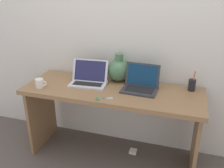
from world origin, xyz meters
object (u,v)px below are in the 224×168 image
at_px(power_brick, 133,151).
at_px(laptop_right, 141,83).
at_px(laptop_left, 89,78).
at_px(green_vase, 119,70).
at_px(pen_cup, 192,85).
at_px(scissors, 101,99).
at_px(coffee_mug, 40,83).

bearing_deg(power_brick, laptop_right, -21.59).
distance_m(laptop_left, laptop_right, 0.48).
bearing_deg(laptop_right, green_vase, 149.39).
bearing_deg(power_brick, pen_cup, 10.67).
bearing_deg(laptop_left, green_vase, 32.37).
height_order(laptop_right, green_vase, green_vase).
distance_m(scissors, power_brick, 0.80).
bearing_deg(green_vase, coffee_mug, -149.35).
bearing_deg(pen_cup, power_brick, -169.33).
bearing_deg(laptop_left, scissors, -52.64).
bearing_deg(laptop_right, power_brick, 158.41).
relative_size(laptop_left, coffee_mug, 3.20).
bearing_deg(laptop_right, coffee_mug, -165.20).
height_order(laptop_left, pen_cup, laptop_left).
bearing_deg(scissors, green_vase, 85.95).
height_order(laptop_left, coffee_mug, laptop_left).
xyz_separation_m(laptop_right, scissors, (-0.27, -0.29, -0.06)).
bearing_deg(green_vase, pen_cup, -2.91).
bearing_deg(pen_cup, laptop_right, -165.81).
distance_m(laptop_left, coffee_mug, 0.44).
xyz_separation_m(green_vase, pen_cup, (0.67, -0.03, -0.06)).
distance_m(green_vase, pen_cup, 0.67).
distance_m(pen_cup, scissors, 0.80).
relative_size(coffee_mug, scissors, 0.75).
relative_size(green_vase, coffee_mug, 2.43).
height_order(laptop_right, pen_cup, laptop_right).
bearing_deg(pen_cup, laptop_left, -172.56).
bearing_deg(power_brick, green_vase, 147.40).
bearing_deg(green_vase, laptop_left, -147.63).
bearing_deg(coffee_mug, laptop_left, 29.55).
distance_m(laptop_left, green_vase, 0.29).
bearing_deg(scissors, pen_cup, 29.45).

